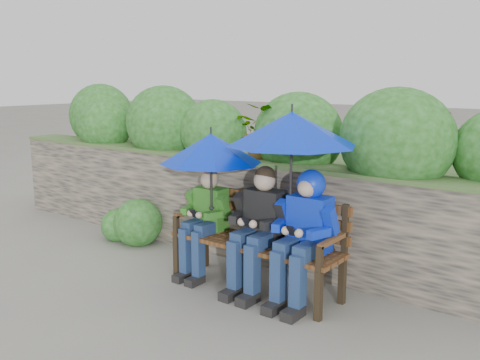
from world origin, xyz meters
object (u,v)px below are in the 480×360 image
Objects in this scene: umbrella_left at (211,149)px; boy_middle at (259,224)px; umbrella_right at (292,129)px; park_bench at (260,235)px; boy_right at (304,227)px; boy_left at (205,217)px.

boy_middle is at bearing 2.76° from umbrella_left.
park_bench is at bearing 175.25° from umbrella_right.
boy_right is 1.10m from umbrella_left.
umbrella_right reaches higher than umbrella_left.
boy_left is at bearing 179.18° from boy_middle.
boy_left is at bearing -177.66° from umbrella_right.
boy_middle is 0.79m from umbrella_left.
umbrella_left is at bearing -177.81° from boy_right.
boy_right is 1.21× the size of umbrella_left.
boy_right is at bearing -12.34° from umbrella_right.
boy_right is at bearing -7.24° from park_bench.
umbrella_left reaches higher than boy_left.
umbrella_left is 0.86× the size of umbrella_right.
umbrella_right is at bearing 167.66° from boy_right.
umbrella_left is (-0.46, -0.10, 0.74)m from park_bench.
umbrella_left is at bearing -16.77° from boy_left.
park_bench is at bearing 172.76° from boy_right.
boy_left reaches higher than park_bench.
umbrella_left is 0.82m from umbrella_right.
boy_left is 1.25m from umbrella_right.
umbrella_left is (-0.94, -0.04, 0.56)m from boy_right.
boy_left is 0.94× the size of umbrella_right.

